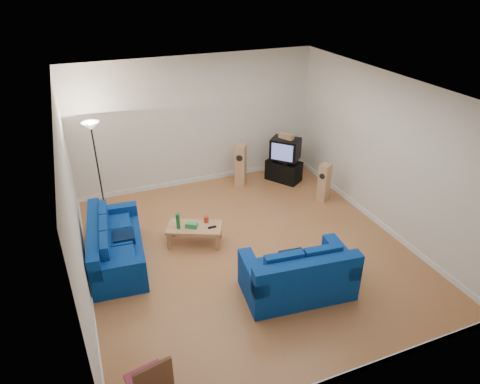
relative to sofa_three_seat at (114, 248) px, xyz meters
name	(u,v)px	position (x,y,z in m)	size (l,w,h in m)	color
room	(248,180)	(2.47, -0.60, 1.23)	(6.01, 6.51, 3.21)	brown
sofa_three_seat	(114,248)	(0.00, 0.00, 0.00)	(1.13, 2.24, 0.84)	navy
sofa_loveseat	(299,277)	(2.78, -2.08, 0.03)	(1.92, 1.21, 0.91)	navy
coffee_table	(194,229)	(1.58, 0.02, 0.03)	(1.21, 0.94, 0.39)	tan
bottle	(178,221)	(1.27, 0.07, 0.25)	(0.08, 0.08, 0.33)	#197233
tissue_box	(192,225)	(1.52, 0.01, 0.13)	(0.23, 0.13, 0.09)	green
red_canister	(206,219)	(1.85, 0.08, 0.15)	(0.09, 0.09, 0.13)	red
remote	(212,227)	(1.89, -0.16, 0.09)	(0.17, 0.05, 0.02)	black
tv_stand	(284,171)	(4.54, 1.90, -0.05)	(0.86, 0.48, 0.53)	black
av_receiver	(284,160)	(4.53, 1.89, 0.27)	(0.47, 0.38, 0.11)	black
television	(285,149)	(4.52, 1.84, 0.59)	(0.84, 0.84, 0.53)	black
centre_speaker	(286,136)	(4.54, 1.86, 0.92)	(0.38, 0.15, 0.13)	tan
speaker_left	(241,165)	(3.41, 2.10, 0.23)	(0.38, 0.40, 1.08)	tan
speaker_right	(324,183)	(4.92, 0.59, 0.15)	(0.34, 0.33, 0.93)	tan
floor_lamp	(93,139)	(0.02, 1.94, 1.46)	(0.37, 0.37, 2.14)	black
dining_chair	(151,383)	(0.04, -3.38, 0.24)	(0.56, 0.56, 1.00)	brown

